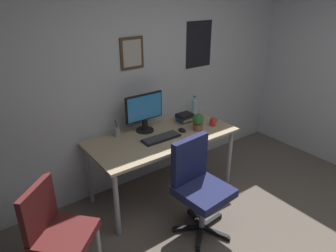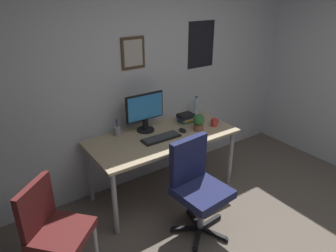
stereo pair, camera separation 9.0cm
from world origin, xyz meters
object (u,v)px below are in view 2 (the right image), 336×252
(keyboard, at_px, (161,138))
(coffee_mug_near, at_px, (214,122))
(office_chair, at_px, (196,183))
(side_chair, at_px, (53,226))
(water_bottle, at_px, (196,107))
(potted_plant, at_px, (199,122))
(pen_cup, at_px, (117,131))
(monitor, at_px, (145,111))
(computer_mouse, at_px, (183,130))
(book_stack_left, at_px, (186,118))

(keyboard, distance_m, coffee_mug_near, 0.70)
(keyboard, bearing_deg, office_chair, -90.70)
(office_chair, xyz_separation_m, keyboard, (0.01, 0.62, 0.22))
(side_chair, distance_m, water_bottle, 2.18)
(potted_plant, xyz_separation_m, pen_cup, (-0.82, 0.40, -0.05))
(coffee_mug_near, xyz_separation_m, potted_plant, (-0.22, 0.02, 0.06))
(office_chair, relative_size, keyboard, 2.21)
(water_bottle, bearing_deg, potted_plant, -125.63)
(keyboard, xyz_separation_m, pen_cup, (-0.34, 0.35, 0.04))
(water_bottle, xyz_separation_m, pen_cup, (-1.08, 0.03, -0.05))
(monitor, relative_size, computer_mouse, 4.18)
(monitor, xyz_separation_m, coffee_mug_near, (0.72, -0.35, -0.19))
(keyboard, bearing_deg, monitor, 95.35)
(monitor, distance_m, water_bottle, 0.78)
(side_chair, bearing_deg, potted_plant, 11.43)
(office_chair, bearing_deg, monitor, 91.21)
(computer_mouse, distance_m, pen_cup, 0.73)
(keyboard, relative_size, book_stack_left, 2.17)
(pen_cup, relative_size, book_stack_left, 1.01)
(computer_mouse, relative_size, potted_plant, 0.56)
(monitor, distance_m, book_stack_left, 0.55)
(pen_cup, xyz_separation_m, book_stack_left, (0.84, -0.14, 0.00))
(potted_plant, bearing_deg, keyboard, 173.33)
(keyboard, height_order, computer_mouse, computer_mouse)
(side_chair, distance_m, computer_mouse, 1.67)
(water_bottle, height_order, potted_plant, water_bottle)
(water_bottle, bearing_deg, pen_cup, 178.43)
(monitor, height_order, computer_mouse, monitor)
(computer_mouse, xyz_separation_m, coffee_mug_near, (0.39, -0.09, 0.03))
(office_chair, xyz_separation_m, water_bottle, (0.74, 0.93, 0.31))
(computer_mouse, bearing_deg, pen_cup, 152.80)
(side_chair, bearing_deg, book_stack_left, 19.20)
(office_chair, height_order, keyboard, office_chair)
(potted_plant, xyz_separation_m, book_stack_left, (0.02, 0.26, -0.05))
(keyboard, relative_size, pen_cup, 2.15)
(computer_mouse, height_order, book_stack_left, book_stack_left)
(office_chair, distance_m, computer_mouse, 0.74)
(coffee_mug_near, relative_size, pen_cup, 0.55)
(keyboard, relative_size, potted_plant, 2.21)
(computer_mouse, bearing_deg, office_chair, -115.91)
(water_bottle, bearing_deg, computer_mouse, -145.39)
(office_chair, distance_m, potted_plant, 0.80)
(water_bottle, height_order, book_stack_left, water_bottle)
(potted_plant, bearing_deg, pen_cup, 153.77)
(keyboard, relative_size, water_bottle, 1.70)
(keyboard, distance_m, potted_plant, 0.48)
(water_bottle, bearing_deg, book_stack_left, -156.40)
(potted_plant, bearing_deg, water_bottle, 54.37)
(monitor, xyz_separation_m, keyboard, (0.03, -0.28, -0.23))
(office_chair, bearing_deg, computer_mouse, 64.09)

